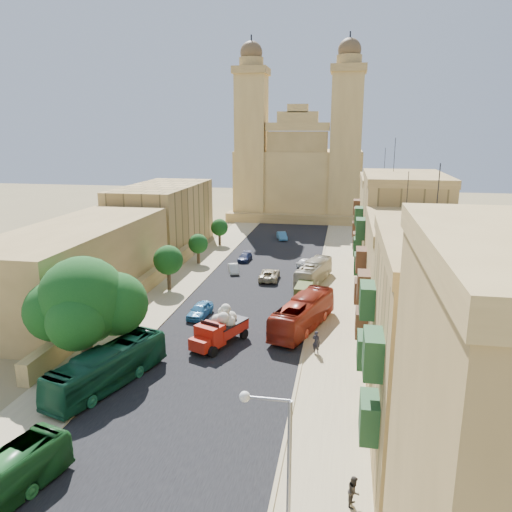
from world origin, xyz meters
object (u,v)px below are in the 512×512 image
(car_cream, at_px, (269,275))
(car_white_b, at_px, (306,262))
(ficus_tree, at_px, (84,303))
(street_tree_b, at_px, (168,260))
(church, at_px, (300,172))
(bus_cream_east, at_px, (314,272))
(bus_red_east, at_px, (303,314))
(pedestrian_c, at_px, (321,309))
(olive_pickup, at_px, (304,291))
(bus_green_north, at_px, (108,367))
(street_tree_c, at_px, (198,244))
(car_white_a, at_px, (234,269))
(car_dkblue, at_px, (245,257))
(pedestrian_b, at_px, (354,491))
(streetlamp, at_px, (277,462))
(car_blue_a, at_px, (200,310))
(car_blue_b, at_px, (282,236))
(red_truck, at_px, (219,328))
(street_tree_a, at_px, (124,294))
(street_tree_d, at_px, (219,228))
(pedestrian_a, at_px, (316,342))

(car_cream, bearing_deg, car_white_b, -120.30)
(ficus_tree, height_order, street_tree_b, ficus_tree)
(church, height_order, bus_cream_east, church)
(church, bearing_deg, bus_red_east, -84.19)
(car_cream, distance_m, pedestrian_c, 13.63)
(street_tree_b, height_order, olive_pickup, street_tree_b)
(bus_green_north, relative_size, car_cream, 2.14)
(street_tree_b, relative_size, street_tree_c, 1.25)
(car_white_a, distance_m, car_dkblue, 6.30)
(car_white_b, bearing_deg, pedestrian_b, 122.35)
(bus_cream_east, distance_m, pedestrian_b, 37.76)
(streetlamp, height_order, car_blue_a, streetlamp)
(olive_pickup, bearing_deg, bus_green_north, -119.13)
(streetlamp, relative_size, car_blue_b, 2.07)
(red_truck, height_order, olive_pickup, red_truck)
(street_tree_b, distance_m, bus_red_east, 19.03)
(street_tree_a, height_order, car_cream, street_tree_a)
(red_truck, relative_size, car_white_a, 1.81)
(street_tree_d, relative_size, car_cream, 0.87)
(ficus_tree, height_order, bus_green_north, ficus_tree)
(bus_red_east, bearing_deg, car_white_a, -42.28)
(olive_pickup, bearing_deg, car_white_a, 139.02)
(pedestrian_b, bearing_deg, car_white_b, 18.65)
(street_tree_d, xyz_separation_m, pedestrian_c, (17.98, -29.80, -2.08))
(car_blue_b, bearing_deg, bus_green_north, -112.61)
(ficus_tree, relative_size, car_cream, 1.81)
(bus_green_north, xyz_separation_m, car_dkblue, (2.63, 37.15, -0.92))
(streetlamp, distance_m, pedestrian_b, 7.02)
(streetlamp, relative_size, red_truck, 1.31)
(street_tree_d, bearing_deg, street_tree_c, -90.00)
(street_tree_c, relative_size, car_white_a, 1.21)
(red_truck, xyz_separation_m, car_dkblue, (-3.57, 28.71, -0.98))
(ficus_tree, distance_m, pedestrian_c, 22.90)
(olive_pickup, height_order, car_blue_b, olive_pickup)
(car_dkblue, distance_m, pedestrian_a, 31.24)
(street_tree_c, distance_m, car_white_a, 7.32)
(car_cream, xyz_separation_m, pedestrian_b, (10.00, -37.54, 0.12))
(red_truck, bearing_deg, ficus_tree, -147.42)
(bus_red_east, bearing_deg, street_tree_c, -35.70)
(red_truck, relative_size, car_dkblue, 1.65)
(red_truck, relative_size, pedestrian_a, 3.23)
(church, relative_size, red_truck, 5.76)
(ficus_tree, distance_m, olive_pickup, 25.24)
(church, distance_m, bus_cream_east, 49.86)
(car_white_b, bearing_deg, bus_cream_east, 126.85)
(car_white_a, bearing_deg, ficus_tree, -119.59)
(bus_cream_east, xyz_separation_m, pedestrian_a, (1.57, -20.19, -0.33))
(car_blue_b, bearing_deg, pedestrian_b, -95.48)
(car_blue_a, distance_m, car_cream, 14.74)
(church, xyz_separation_m, car_dkblue, (-3.87, -40.07, -8.96))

